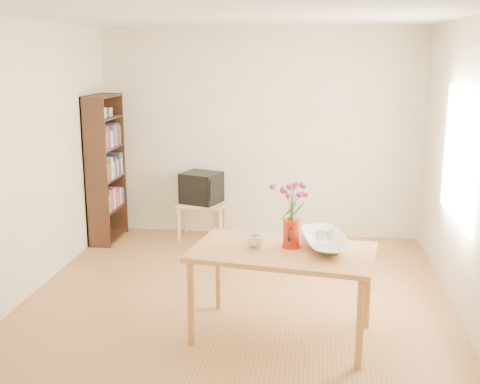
# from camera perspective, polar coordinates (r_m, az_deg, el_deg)

# --- Properties ---
(room) EXTENTS (4.50, 4.50, 4.50)m
(room) POSITION_cam_1_polar(r_m,az_deg,el_deg) (5.35, -0.09, 2.42)
(room) COLOR #9A6736
(room) RESTS_ON ground
(table) EXTENTS (1.55, 1.04, 0.75)m
(table) POSITION_cam_1_polar(r_m,az_deg,el_deg) (4.87, 4.05, -6.37)
(table) COLOR #AE713B
(table) RESTS_ON ground
(tv_stand) EXTENTS (0.60, 0.45, 0.46)m
(tv_stand) POSITION_cam_1_polar(r_m,az_deg,el_deg) (7.56, -3.65, -1.52)
(tv_stand) COLOR tan
(tv_stand) RESTS_ON ground
(bookshelf) EXTENTS (0.28, 0.70, 1.80)m
(bookshelf) POSITION_cam_1_polar(r_m,az_deg,el_deg) (7.55, -12.60, 1.70)
(bookshelf) COLOR black
(bookshelf) RESTS_ON ground
(pitcher) EXTENTS (0.15, 0.23, 0.24)m
(pitcher) POSITION_cam_1_polar(r_m,az_deg,el_deg) (4.89, 4.90, -4.02)
(pitcher) COLOR red
(pitcher) RESTS_ON table
(flowers) EXTENTS (0.27, 0.27, 0.38)m
(flowers) POSITION_cam_1_polar(r_m,az_deg,el_deg) (4.81, 4.97, -0.55)
(flowers) COLOR #D4328A
(flowers) RESTS_ON pitcher
(mug) EXTENTS (0.14, 0.14, 0.10)m
(mug) POSITION_cam_1_polar(r_m,az_deg,el_deg) (4.90, 1.46, -4.67)
(mug) COLOR white
(mug) RESTS_ON table
(bowl) EXTENTS (0.58, 0.58, 0.47)m
(bowl) POSITION_cam_1_polar(r_m,az_deg,el_deg) (4.91, 8.11, -2.47)
(bowl) COLOR white
(bowl) RESTS_ON table
(teacup_a) EXTENTS (0.11, 0.11, 0.07)m
(teacup_a) POSITION_cam_1_polar(r_m,az_deg,el_deg) (4.92, 7.63, -2.94)
(teacup_a) COLOR white
(teacup_a) RESTS_ON bowl
(teacup_b) EXTENTS (0.09, 0.09, 0.07)m
(teacup_b) POSITION_cam_1_polar(r_m,az_deg,el_deg) (4.94, 8.62, -2.92)
(teacup_b) COLOR white
(teacup_b) RESTS_ON bowl
(television) EXTENTS (0.54, 0.53, 0.38)m
(television) POSITION_cam_1_polar(r_m,az_deg,el_deg) (7.51, -3.66, 0.47)
(television) COLOR black
(television) RESTS_ON tv_stand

